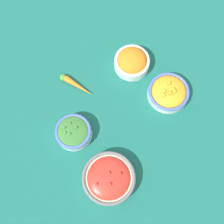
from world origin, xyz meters
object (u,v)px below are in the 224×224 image
bowl_carrots (132,62)px  loose_carrot (76,84)px  bowl_broccoli (74,132)px  bowl_cherry_tomatoes (109,178)px  bowl_squash (169,92)px

bowl_carrots → loose_carrot: bowl_carrots is taller
bowl_broccoli → bowl_cherry_tomatoes: 0.20m
bowl_carrots → bowl_cherry_tomatoes: bearing=26.3°
bowl_squash → bowl_carrots: size_ratio=1.14×
bowl_squash → bowl_cherry_tomatoes: size_ratio=0.84×
bowl_squash → loose_carrot: bearing=-58.5°
bowl_squash → bowl_carrots: bowl_carrots is taller
bowl_cherry_tomatoes → loose_carrot: (-0.19, -0.31, -0.02)m
bowl_squash → bowl_broccoli: size_ratio=1.18×
bowl_squash → loose_carrot: (0.18, -0.29, -0.01)m
bowl_squash → bowl_carrots: 0.18m
loose_carrot → bowl_carrots: bearing=54.6°
bowl_squash → bowl_cherry_tomatoes: (0.37, 0.02, 0.01)m
bowl_squash → bowl_cherry_tomatoes: 0.37m
bowl_cherry_tomatoes → loose_carrot: bearing=-122.5°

